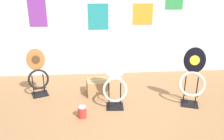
{
  "coord_description": "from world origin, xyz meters",
  "views": [
    {
      "loc": [
        -0.4,
        -2.67,
        1.81
      ],
      "look_at": [
        -0.1,
        0.83,
        0.55
      ],
      "focal_mm": 35.0,
      "sensor_mm": 36.0,
      "label": 1
    }
  ],
  "objects": [
    {
      "name": "wall_back",
      "position": [
        -0.0,
        2.18,
        1.3
      ],
      "size": [
        8.0,
        0.07,
        2.6
      ],
      "color": "silver",
      "rests_on": "ground_plane"
    },
    {
      "name": "toilet_seat_display_jazz_black",
      "position": [
        1.2,
        0.53,
        0.47
      ],
      "size": [
        0.46,
        0.36,
        0.98
      ],
      "color": "black",
      "rests_on": "ground_plane"
    },
    {
      "name": "ground_plane",
      "position": [
        0.0,
        0.0,
        0.0
      ],
      "size": [
        14.0,
        14.0,
        0.0
      ],
      "primitive_type": "plane",
      "color": "#8E6642"
    },
    {
      "name": "toilet_seat_display_white_plain",
      "position": [
        -0.08,
        0.59,
        0.43
      ],
      "size": [
        0.41,
        0.38,
        0.9
      ],
      "color": "black",
      "rests_on": "ground_plane"
    },
    {
      "name": "paint_can",
      "position": [
        -0.61,
        0.27,
        0.1
      ],
      "size": [
        0.14,
        0.14,
        0.18
      ],
      "color": "red",
      "rests_on": "ground_plane"
    },
    {
      "name": "storage_box",
      "position": [
        -0.36,
        1.06,
        0.14
      ],
      "size": [
        0.42,
        0.39,
        0.28
      ],
      "color": "#A37F51",
      "rests_on": "ground_plane"
    },
    {
      "name": "toilet_seat_display_woodgrain",
      "position": [
        -1.43,
        1.13,
        0.38
      ],
      "size": [
        0.4,
        0.36,
        0.87
      ],
      "color": "black",
      "rests_on": "ground_plane"
    }
  ]
}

